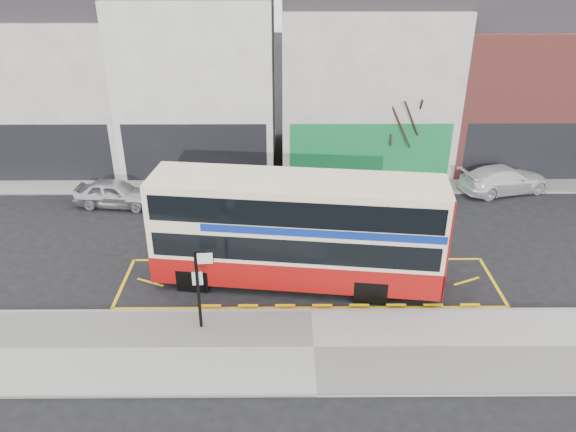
{
  "coord_description": "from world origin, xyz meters",
  "views": [
    {
      "loc": [
        -0.91,
        -16.18,
        11.87
      ],
      "look_at": [
        -0.79,
        2.0,
        2.6
      ],
      "focal_mm": 35.0,
      "sensor_mm": 36.0,
      "label": 1
    }
  ],
  "objects_px": {
    "double_decker_bus": "(298,230)",
    "car_silver": "(115,193)",
    "car_grey": "(270,192)",
    "street_tree_right": "(405,107)",
    "car_white": "(504,179)",
    "bus_stop_post": "(200,282)"
  },
  "relations": [
    {
      "from": "double_decker_bus",
      "to": "street_tree_right",
      "type": "xyz_separation_m",
      "value": [
        5.61,
        9.75,
        1.73
      ]
    },
    {
      "from": "car_grey",
      "to": "street_tree_right",
      "type": "height_order",
      "value": "street_tree_right"
    },
    {
      "from": "car_silver",
      "to": "bus_stop_post",
      "type": "bearing_deg",
      "value": -143.33
    },
    {
      "from": "double_decker_bus",
      "to": "bus_stop_post",
      "type": "bearing_deg",
      "value": -131.0
    },
    {
      "from": "double_decker_bus",
      "to": "bus_stop_post",
      "type": "height_order",
      "value": "double_decker_bus"
    },
    {
      "from": "street_tree_right",
      "to": "car_silver",
      "type": "bearing_deg",
      "value": -167.59
    },
    {
      "from": "bus_stop_post",
      "to": "car_silver",
      "type": "bearing_deg",
      "value": 114.8
    },
    {
      "from": "car_silver",
      "to": "car_grey",
      "type": "distance_m",
      "value": 7.43
    },
    {
      "from": "car_silver",
      "to": "car_white",
      "type": "xyz_separation_m",
      "value": [
        19.22,
        1.5,
        0.02
      ]
    },
    {
      "from": "street_tree_right",
      "to": "car_white",
      "type": "bearing_deg",
      "value": -17.91
    },
    {
      "from": "car_grey",
      "to": "street_tree_right",
      "type": "xyz_separation_m",
      "value": [
        6.78,
        2.93,
        3.31
      ]
    },
    {
      "from": "car_silver",
      "to": "car_white",
      "type": "distance_m",
      "value": 19.28
    },
    {
      "from": "car_grey",
      "to": "car_silver",
      "type": "bearing_deg",
      "value": 87.44
    },
    {
      "from": "car_white",
      "to": "car_silver",
      "type": "bearing_deg",
      "value": 79.52
    },
    {
      "from": "car_grey",
      "to": "car_white",
      "type": "xyz_separation_m",
      "value": [
        11.79,
        1.31,
        0.06
      ]
    },
    {
      "from": "double_decker_bus",
      "to": "car_grey",
      "type": "height_order",
      "value": "double_decker_bus"
    },
    {
      "from": "car_silver",
      "to": "street_tree_right",
      "type": "distance_m",
      "value": 14.91
    },
    {
      "from": "car_grey",
      "to": "car_white",
      "type": "distance_m",
      "value": 11.86
    },
    {
      "from": "double_decker_bus",
      "to": "car_grey",
      "type": "relative_size",
      "value": 2.87
    },
    {
      "from": "car_grey",
      "to": "street_tree_right",
      "type": "distance_m",
      "value": 8.09
    },
    {
      "from": "car_silver",
      "to": "car_grey",
      "type": "xyz_separation_m",
      "value": [
        7.43,
        0.2,
        -0.04
      ]
    },
    {
      "from": "double_decker_bus",
      "to": "car_silver",
      "type": "height_order",
      "value": "double_decker_bus"
    }
  ]
}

